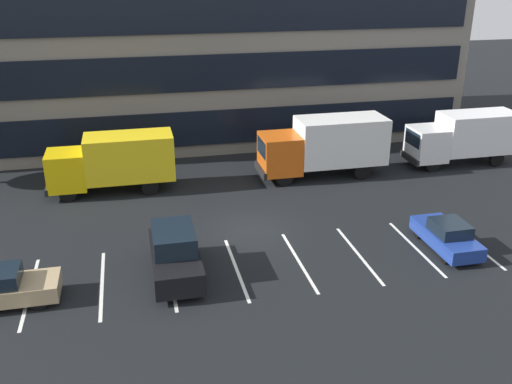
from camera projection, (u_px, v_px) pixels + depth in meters
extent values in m
plane|color=black|center=(250.00, 229.00, 27.72)|extent=(120.00, 120.00, 0.00)
cube|color=slate|center=(197.00, 8.00, 40.50)|extent=(36.31, 12.89, 18.00)
cube|color=black|center=(213.00, 127.00, 37.32)|extent=(34.86, 0.16, 2.30)
cube|color=black|center=(212.00, 73.00, 35.95)|extent=(34.86, 0.16, 2.30)
cube|color=black|center=(210.00, 14.00, 34.57)|extent=(34.86, 0.16, 2.30)
cube|color=silver|center=(30.00, 292.00, 22.47)|extent=(0.14, 5.40, 0.01)
cube|color=silver|center=(102.00, 284.00, 23.05)|extent=(0.14, 5.40, 0.01)
cube|color=silver|center=(171.00, 276.00, 23.62)|extent=(0.14, 5.40, 0.01)
cube|color=silver|center=(236.00, 269.00, 24.19)|extent=(0.14, 5.40, 0.01)
cube|color=silver|center=(299.00, 261.00, 24.77)|extent=(0.14, 5.40, 0.01)
cube|color=silver|center=(359.00, 255.00, 25.34)|extent=(0.14, 5.40, 0.01)
cube|color=silver|center=(416.00, 248.00, 25.91)|extent=(0.14, 5.40, 0.01)
cube|color=silver|center=(470.00, 242.00, 26.49)|extent=(0.14, 5.40, 0.01)
cube|color=#D85914|center=(280.00, 153.00, 33.40)|extent=(2.25, 2.45, 2.25)
cube|color=black|center=(262.00, 148.00, 33.00)|extent=(0.06, 2.06, 0.99)
cube|color=white|center=(341.00, 140.00, 33.96)|extent=(5.31, 2.55, 2.76)
cube|color=black|center=(261.00, 170.00, 33.53)|extent=(0.20, 2.45, 0.41)
cylinder|color=black|center=(284.00, 177.00, 32.88)|extent=(1.02, 0.31, 1.02)
cylinder|color=black|center=(275.00, 165.00, 34.78)|extent=(1.02, 0.31, 1.02)
cylinder|color=black|center=(362.00, 171.00, 33.87)|extent=(1.02, 0.31, 1.02)
cylinder|color=black|center=(349.00, 160.00, 35.77)|extent=(1.02, 0.31, 1.02)
cube|color=yellow|center=(67.00, 170.00, 31.20)|extent=(2.06, 2.24, 2.06)
cube|color=black|center=(47.00, 164.00, 30.83)|extent=(0.06, 1.88, 0.90)
cube|color=yellow|center=(130.00, 157.00, 31.71)|extent=(4.86, 2.34, 2.52)
cube|color=black|center=(49.00, 186.00, 31.32)|extent=(0.19, 2.24, 0.37)
cylinder|color=black|center=(68.00, 194.00, 30.73)|extent=(0.93, 0.28, 0.93)
cylinder|color=black|center=(70.00, 181.00, 32.46)|extent=(0.93, 0.28, 0.93)
cylinder|color=black|center=(150.00, 187.00, 31.63)|extent=(0.93, 0.28, 0.93)
cylinder|color=black|center=(148.00, 175.00, 33.37)|extent=(0.93, 0.28, 0.93)
cube|color=white|center=(427.00, 144.00, 35.59)|extent=(2.07, 2.26, 2.07)
cube|color=black|center=(413.00, 138.00, 35.22)|extent=(0.06, 1.90, 0.91)
cube|color=white|center=(477.00, 132.00, 36.10)|extent=(4.90, 2.35, 2.54)
cube|color=black|center=(410.00, 158.00, 35.71)|extent=(0.19, 2.26, 0.38)
cylinder|color=black|center=(433.00, 164.00, 35.11)|extent=(0.94, 0.28, 0.94)
cylinder|color=black|center=(418.00, 154.00, 36.86)|extent=(0.94, 0.28, 0.94)
cylinder|color=black|center=(496.00, 159.00, 36.02)|extent=(0.94, 0.28, 0.94)
cylinder|color=black|center=(479.00, 150.00, 37.77)|extent=(0.94, 0.28, 0.94)
cube|color=navy|center=(446.00, 238.00, 25.71)|extent=(1.63, 3.90, 0.64)
cube|color=black|center=(450.00, 228.00, 25.31)|extent=(1.44, 1.64, 0.54)
cylinder|color=black|center=(418.00, 232.00, 26.79)|extent=(0.20, 0.54, 0.54)
cylinder|color=black|center=(445.00, 230.00, 27.08)|extent=(0.20, 0.54, 0.54)
cylinder|color=black|center=(446.00, 258.00, 24.54)|extent=(0.20, 0.54, 0.54)
cylinder|color=black|center=(475.00, 254.00, 24.83)|extent=(0.20, 0.54, 0.54)
cube|color=black|center=(175.00, 260.00, 23.37)|extent=(1.94, 4.57, 0.94)
cube|color=black|center=(174.00, 238.00, 23.24)|extent=(1.70, 2.51, 0.84)
cylinder|color=black|center=(201.00, 284.00, 22.39)|extent=(0.22, 0.67, 0.67)
cylinder|color=black|center=(158.00, 290.00, 22.04)|extent=(0.22, 0.67, 0.67)
cylinder|color=black|center=(192.00, 250.00, 25.02)|extent=(0.22, 0.67, 0.67)
cylinder|color=black|center=(153.00, 254.00, 24.67)|extent=(0.22, 0.67, 0.67)
cube|color=tan|center=(5.00, 291.00, 21.57)|extent=(4.05, 1.70, 0.66)
cylinder|color=black|center=(44.00, 283.00, 22.60)|extent=(0.57, 0.21, 0.57)
cylinder|color=black|center=(39.00, 303.00, 21.28)|extent=(0.57, 0.21, 0.57)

